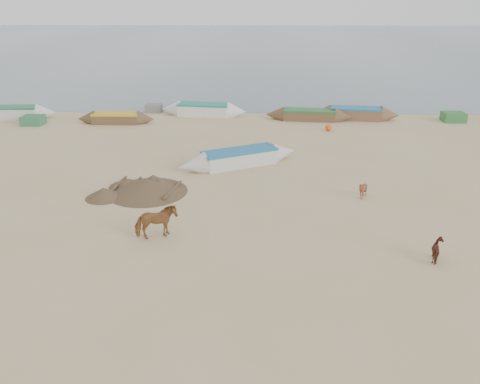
{
  "coord_description": "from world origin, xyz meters",
  "views": [
    {
      "loc": [
        0.52,
        -13.14,
        8.16
      ],
      "look_at": [
        0.0,
        4.0,
        1.0
      ],
      "focal_mm": 35.0,
      "sensor_mm": 36.0,
      "label": 1
    }
  ],
  "objects_px": {
    "calf_right": "(439,251)",
    "near_canoe": "(239,158)",
    "calf_front": "(363,190)",
    "cow_adult": "(156,222)"
  },
  "relations": [
    {
      "from": "calf_front",
      "to": "cow_adult",
      "type": "bearing_deg",
      "value": -81.91
    },
    {
      "from": "cow_adult",
      "to": "near_canoe",
      "type": "distance_m",
      "value": 8.56
    },
    {
      "from": "calf_right",
      "to": "near_canoe",
      "type": "relative_size",
      "value": 0.11
    },
    {
      "from": "calf_front",
      "to": "calf_right",
      "type": "distance_m",
      "value": 5.41
    },
    {
      "from": "cow_adult",
      "to": "calf_front",
      "type": "distance_m",
      "value": 9.16
    },
    {
      "from": "calf_right",
      "to": "cow_adult",
      "type": "bearing_deg",
      "value": 73.93
    },
    {
      "from": "cow_adult",
      "to": "calf_front",
      "type": "relative_size",
      "value": 1.91
    },
    {
      "from": "calf_right",
      "to": "near_canoe",
      "type": "distance_m",
      "value": 11.69
    },
    {
      "from": "near_canoe",
      "to": "calf_right",
      "type": "bearing_deg",
      "value": -80.5
    },
    {
      "from": "calf_right",
      "to": "calf_front",
      "type": "bearing_deg",
      "value": 6.89
    }
  ]
}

